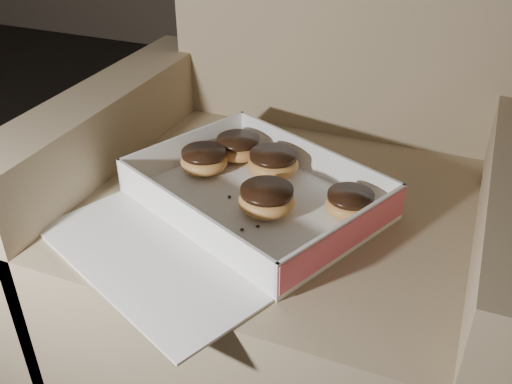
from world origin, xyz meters
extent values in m
cube|color=#867755|center=(1.00, 0.37, 0.22)|extent=(0.75, 0.75, 0.44)
cube|color=#867755|center=(1.00, 0.71, 0.71)|extent=(0.75, 0.15, 0.54)
cube|color=#867755|center=(0.59, 0.37, 0.29)|extent=(0.13, 0.75, 0.59)
cube|color=#867755|center=(1.41, 0.37, 0.29)|extent=(0.13, 0.75, 0.59)
cube|color=white|center=(0.96, 0.30, 0.44)|extent=(0.52, 0.47, 0.01)
cube|color=white|center=(1.02, 0.44, 0.48)|extent=(0.39, 0.18, 0.06)
cube|color=white|center=(0.89, 0.16, 0.48)|extent=(0.39, 0.18, 0.06)
cube|color=white|center=(0.77, 0.39, 0.48)|extent=(0.14, 0.29, 0.06)
cube|color=white|center=(1.15, 0.21, 0.48)|extent=(0.14, 0.29, 0.06)
cube|color=#E95E70|center=(1.15, 0.21, 0.48)|extent=(0.13, 0.28, 0.05)
cube|color=white|center=(0.86, 0.07, 0.44)|extent=(0.45, 0.34, 0.01)
ellipsoid|color=#DB8E4C|center=(0.95, 0.40, 0.47)|extent=(0.10, 0.10, 0.05)
cylinder|color=black|center=(0.95, 0.40, 0.49)|extent=(0.09, 0.09, 0.01)
ellipsoid|color=#DB8E4C|center=(0.82, 0.36, 0.47)|extent=(0.10, 0.10, 0.05)
cylinder|color=black|center=(0.82, 0.36, 0.49)|extent=(0.09, 0.09, 0.01)
ellipsoid|color=#DB8E4C|center=(0.99, 0.27, 0.47)|extent=(0.10, 0.10, 0.05)
cylinder|color=black|center=(0.99, 0.27, 0.49)|extent=(0.09, 0.09, 0.01)
ellipsoid|color=#DB8E4C|center=(0.86, 0.44, 0.47)|extent=(0.10, 0.10, 0.05)
cylinder|color=black|center=(0.86, 0.44, 0.49)|extent=(0.09, 0.09, 0.01)
ellipsoid|color=#DB8E4C|center=(1.13, 0.32, 0.47)|extent=(0.09, 0.09, 0.04)
cylinder|color=black|center=(1.13, 0.32, 0.49)|extent=(0.08, 0.08, 0.01)
ellipsoid|color=black|center=(0.91, 0.29, 0.45)|extent=(0.01, 0.01, 0.00)
ellipsoid|color=black|center=(0.97, 0.20, 0.45)|extent=(0.01, 0.01, 0.00)
ellipsoid|color=black|center=(0.76, 0.25, 0.45)|extent=(0.01, 0.01, 0.00)
ellipsoid|color=black|center=(0.99, 0.22, 0.45)|extent=(0.01, 0.01, 0.00)
camera|label=1|loc=(1.29, -0.52, 1.02)|focal=40.00mm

